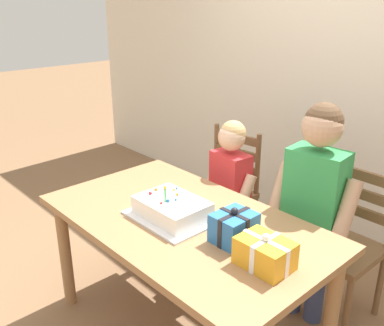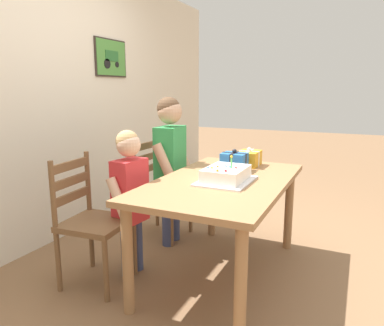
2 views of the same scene
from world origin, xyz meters
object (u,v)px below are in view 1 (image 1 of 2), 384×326
child_older (315,195)px  chair_right (343,244)px  gift_box_beside_cake (234,227)px  chair_left (223,192)px  birthday_cake (172,209)px  child_younger (230,184)px  dining_table (185,234)px  gift_box_red_large (265,253)px

child_older → chair_right: bearing=58.5°
gift_box_beside_cake → chair_left: 1.17m
birthday_cake → chair_right: size_ratio=0.48×
birthday_cake → gift_box_beside_cake: birthday_cake is taller
chair_right → child_younger: (-0.73, -0.18, 0.20)m
gift_box_beside_cake → child_older: bearing=85.3°
chair_left → chair_right: 0.96m
chair_left → child_older: bearing=-12.1°
chair_right → child_older: bearing=-121.5°
chair_right → gift_box_beside_cake: bearing=-101.6°
birthday_cake → gift_box_beside_cake: 0.38m
dining_table → child_older: bearing=59.6°
gift_box_red_large → chair_right: (-0.06, 0.84, -0.33)m
dining_table → child_older: size_ratio=1.17×
gift_box_beside_cake → child_older: (0.05, 0.60, -0.01)m
dining_table → chair_left: (-0.48, 0.81, -0.18)m
birthday_cake → child_older: (0.42, 0.67, 0.01)m
dining_table → chair_left: bearing=120.8°
chair_left → child_younger: 0.35m
chair_left → chair_right: same height
birthday_cake → chair_right: 1.05m
chair_right → gift_box_red_large: bearing=-85.6°
gift_box_red_large → gift_box_beside_cake: gift_box_beside_cake is taller
dining_table → child_younger: child_younger is taller
gift_box_beside_cake → chair_right: (0.16, 0.78, -0.34)m
gift_box_beside_cake → child_older: child_older is taller
gift_box_beside_cake → dining_table: bearing=-175.6°
birthday_cake → child_older: child_older is taller
child_older → gift_box_red_large: bearing=-74.9°
gift_box_red_large → chair_left: size_ratio=0.25×
gift_box_red_large → gift_box_beside_cake: (-0.23, 0.05, 0.01)m
gift_box_beside_cake → child_older: size_ratio=0.15×
gift_box_red_large → gift_box_beside_cake: bearing=166.4°
gift_box_beside_cake → chair_left: size_ratio=0.21×
birthday_cake → gift_box_beside_cake: (0.37, 0.06, 0.02)m
chair_right → child_younger: size_ratio=0.84×
chair_left → chair_right: bearing=0.0°
gift_box_red_large → chair_left: chair_left is taller
chair_left → child_younger: (0.23, -0.18, 0.20)m
gift_box_red_large → chair_left: (-1.03, 0.84, -0.33)m
gift_box_red_large → chair_left: bearing=140.8°
birthday_cake → child_younger: bearing=106.9°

